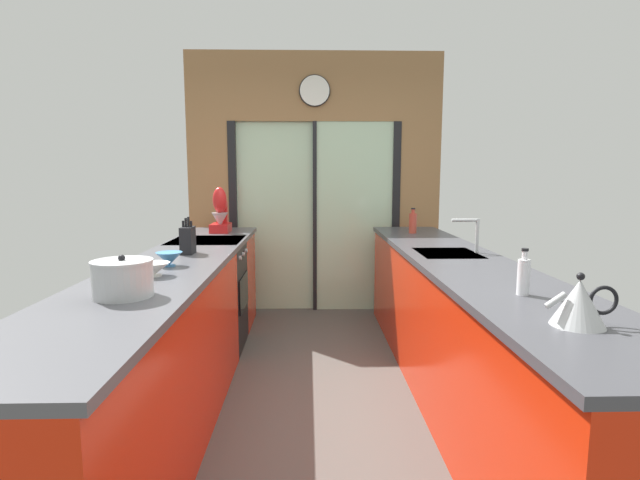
# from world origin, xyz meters

# --- Properties ---
(ground_plane) EXTENTS (5.04, 7.60, 0.02)m
(ground_plane) POSITION_xyz_m (0.00, 0.60, -0.01)
(ground_plane) COLOR #4C4742
(back_wall_unit) EXTENTS (2.64, 0.12, 2.70)m
(back_wall_unit) POSITION_xyz_m (0.00, 2.40, 1.53)
(back_wall_unit) COLOR olive
(back_wall_unit) RESTS_ON ground_plane
(left_counter_run) EXTENTS (0.62, 3.80, 0.92)m
(left_counter_run) POSITION_xyz_m (-0.91, 0.13, 0.47)
(left_counter_run) COLOR red
(left_counter_run) RESTS_ON ground_plane
(right_counter_run) EXTENTS (0.62, 3.80, 0.92)m
(right_counter_run) POSITION_xyz_m (0.91, 0.30, 0.46)
(right_counter_run) COLOR red
(right_counter_run) RESTS_ON ground_plane
(sink_faucet) EXTENTS (0.19, 0.02, 0.24)m
(sink_faucet) POSITION_xyz_m (1.05, 0.55, 1.08)
(sink_faucet) COLOR #B7BABC
(sink_faucet) RESTS_ON right_counter_run
(oven_range) EXTENTS (0.60, 0.60, 0.92)m
(oven_range) POSITION_xyz_m (-0.91, 1.25, 0.46)
(oven_range) COLOR black
(oven_range) RESTS_ON ground_plane
(mixing_bowl_near) EXTENTS (0.17, 0.17, 0.07)m
(mixing_bowl_near) POSITION_xyz_m (-0.89, -0.17, 0.96)
(mixing_bowl_near) COLOR silver
(mixing_bowl_near) RESTS_ON left_counter_run
(mixing_bowl_far) EXTENTS (0.15, 0.15, 0.08)m
(mixing_bowl_far) POSITION_xyz_m (-0.89, 0.11, 0.96)
(mixing_bowl_far) COLOR teal
(mixing_bowl_far) RESTS_ON left_counter_run
(knife_block) EXTENTS (0.08, 0.14, 0.25)m
(knife_block) POSITION_xyz_m (-0.89, 0.56, 1.02)
(knife_block) COLOR black
(knife_block) RESTS_ON left_counter_run
(stand_mixer) EXTENTS (0.17, 0.27, 0.42)m
(stand_mixer) POSITION_xyz_m (-0.89, 1.80, 1.08)
(stand_mixer) COLOR red
(stand_mixer) RESTS_ON left_counter_run
(stock_pot) EXTENTS (0.26, 0.26, 0.19)m
(stock_pot) POSITION_xyz_m (-0.89, -0.60, 1.00)
(stock_pot) COLOR #B7BABC
(stock_pot) RESTS_ON left_counter_run
(kettle) EXTENTS (0.27, 0.19, 0.19)m
(kettle) POSITION_xyz_m (0.89, -1.05, 1.00)
(kettle) COLOR #B7BABC
(kettle) RESTS_ON right_counter_run
(soap_bottle_near) EXTENTS (0.05, 0.05, 0.21)m
(soap_bottle_near) POSITION_xyz_m (0.89, -0.61, 1.01)
(soap_bottle_near) COLOR silver
(soap_bottle_near) RESTS_ON right_counter_run
(soap_bottle_far) EXTENTS (0.07, 0.07, 0.23)m
(soap_bottle_far) POSITION_xyz_m (0.89, 1.67, 1.02)
(soap_bottle_far) COLOR #B23D2D
(soap_bottle_far) RESTS_ON right_counter_run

